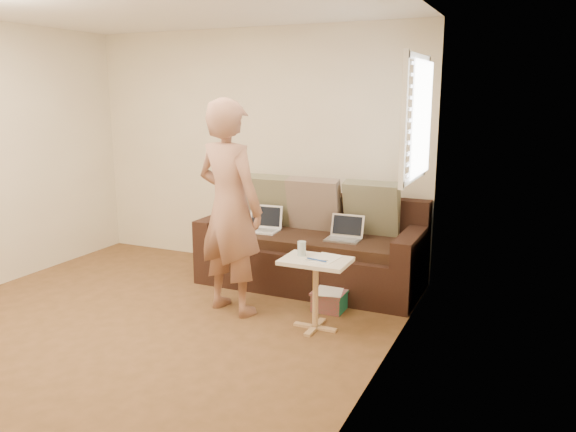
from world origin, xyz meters
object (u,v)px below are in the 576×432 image
object	(u,v)px
drinking_glass	(302,248)
sofa	(311,244)
laptop_silver	(343,241)
laptop_white	(261,231)
striped_box	(330,300)
person	(230,208)
side_table	(315,294)

from	to	relation	value
drinking_glass	sofa	bearing A→B (deg)	107.50
laptop_silver	laptop_white	xyz separation A→B (m)	(-0.89, 0.00, 0.00)
sofa	striped_box	xyz separation A→B (m)	(0.42, -0.58, -0.33)
laptop_white	striped_box	xyz separation A→B (m)	(0.94, -0.49, -0.43)
person	laptop_white	bearing A→B (deg)	-66.95
laptop_silver	person	size ratio (longest dim) A/B	0.18
laptop_silver	laptop_white	bearing A→B (deg)	178.37
striped_box	laptop_silver	bearing A→B (deg)	96.24
sofa	laptop_white	distance (m)	0.54
person	laptop_silver	bearing A→B (deg)	-117.14
sofa	striped_box	bearing A→B (deg)	-54.01
laptop_silver	side_table	bearing A→B (deg)	-86.24
sofa	laptop_silver	bearing A→B (deg)	-13.02
sofa	drinking_glass	xyz separation A→B (m)	(0.31, -0.97, 0.23)
sofa	laptop_silver	world-z (taller)	sofa
sofa	drinking_glass	bearing A→B (deg)	-72.50
laptop_silver	side_table	size ratio (longest dim) A/B	0.55
striped_box	sofa	bearing A→B (deg)	125.99
side_table	drinking_glass	distance (m)	0.39
side_table	drinking_glass	bearing A→B (deg)	162.21
sofa	laptop_white	size ratio (longest dim) A/B	6.20
laptop_silver	side_table	distance (m)	0.96
drinking_glass	laptop_white	bearing A→B (deg)	133.07
laptop_silver	person	world-z (taller)	person
person	side_table	size ratio (longest dim) A/B	3.14
side_table	drinking_glass	xyz separation A→B (m)	(-0.14, 0.05, 0.36)
side_table	laptop_white	bearing A→B (deg)	136.19
drinking_glass	side_table	bearing A→B (deg)	-17.79
side_table	sofa	bearing A→B (deg)	113.87
laptop_white	drinking_glass	distance (m)	1.22
laptop_white	drinking_glass	xyz separation A→B (m)	(0.83, -0.89, 0.14)
drinking_glass	striped_box	size ratio (longest dim) A/B	0.41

